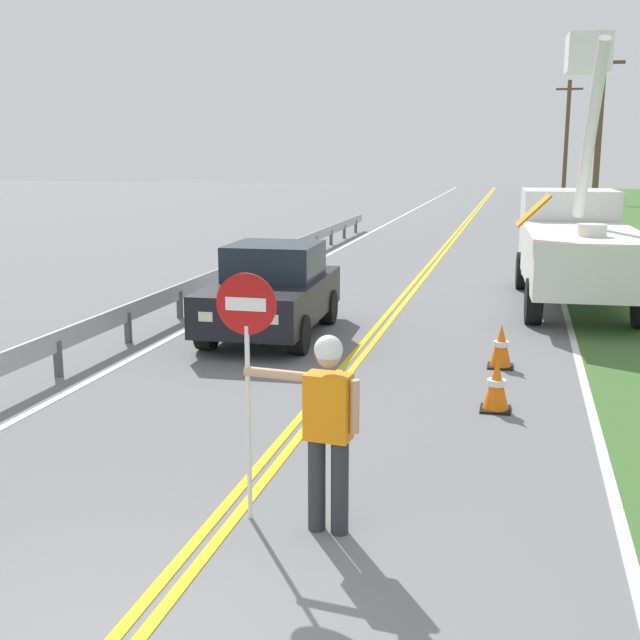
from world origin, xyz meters
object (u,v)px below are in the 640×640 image
stop_sign_paddle (247,341)px  utility_bucket_truck (576,240)px  flagger_worker (327,421)px  oncoming_sedan_nearest (272,291)px  traffic_cone_mid (501,347)px  utility_pole_mid (599,136)px  utility_pole_far (566,138)px  traffic_cone_lead (496,386)px

stop_sign_paddle → utility_bucket_truck: (3.57, 12.21, -0.28)m
flagger_worker → utility_bucket_truck: bearing=77.2°
oncoming_sedan_nearest → traffic_cone_mid: bearing=-17.5°
utility_bucket_truck → utility_pole_mid: (1.94, 19.62, 2.64)m
utility_pole_far → traffic_cone_lead: size_ratio=11.67×
utility_bucket_truck → stop_sign_paddle: bearing=-106.3°
utility_pole_far → traffic_cone_mid: utility_pole_far is taller
utility_pole_far → traffic_cone_lead: bearing=-93.5°
flagger_worker → oncoming_sedan_nearest: flagger_worker is taller
flagger_worker → traffic_cone_lead: bearing=70.8°
traffic_cone_lead → traffic_cone_mid: 2.26m
flagger_worker → stop_sign_paddle: bearing=173.6°
utility_bucket_truck → utility_pole_mid: utility_pole_mid is taller
oncoming_sedan_nearest → utility_pole_far: bearing=81.0°
flagger_worker → stop_sign_paddle: (-0.76, 0.09, 0.66)m
stop_sign_paddle → oncoming_sedan_nearest: bearing=105.7°
utility_bucket_truck → utility_pole_mid: 19.89m
traffic_cone_mid → utility_pole_mid: bearing=82.5°
oncoming_sedan_nearest → flagger_worker: bearing=-69.2°
traffic_cone_lead → utility_pole_far: bearing=86.5°
oncoming_sedan_nearest → utility_pole_far: utility_pole_far is taller
traffic_cone_mid → stop_sign_paddle: bearing=-109.3°
flagger_worker → utility_pole_far: (4.37, 53.08, 3.22)m
oncoming_sedan_nearest → traffic_cone_lead: 5.56m
stop_sign_paddle → traffic_cone_lead: 4.60m
flagger_worker → oncoming_sedan_nearest: bearing=110.8°
oncoming_sedan_nearest → utility_pole_mid: (7.59, 24.40, 3.23)m
stop_sign_paddle → traffic_cone_lead: size_ratio=3.33×
flagger_worker → utility_pole_mid: utility_pole_mid is taller
flagger_worker → utility_pole_far: 53.36m
utility_pole_far → utility_pole_mid: bearing=-89.0°
utility_bucket_truck → traffic_cone_mid: utility_bucket_truck is taller
flagger_worker → utility_bucket_truck: size_ratio=0.26×
flagger_worker → traffic_cone_lead: (1.37, 3.92, -0.71)m
traffic_cone_mid → oncoming_sedan_nearest: bearing=162.5°
stop_sign_paddle → traffic_cone_mid: (2.13, 6.09, -1.37)m
flagger_worker → traffic_cone_mid: size_ratio=2.61×
oncoming_sedan_nearest → traffic_cone_mid: (4.22, -1.33, -0.50)m
flagger_worker → stop_sign_paddle: size_ratio=0.78×
stop_sign_paddle → traffic_cone_lead: stop_sign_paddle is taller
stop_sign_paddle → oncoming_sedan_nearest: size_ratio=0.56×
traffic_cone_lead → flagger_worker: bearing=-109.2°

